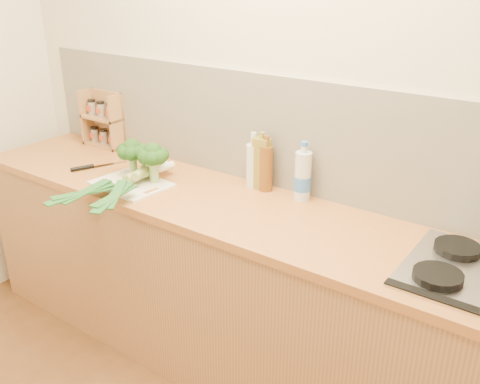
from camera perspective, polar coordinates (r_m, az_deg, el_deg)
name	(u,v)px	position (r m, az deg, el deg)	size (l,w,h in m)	color
room_shell	(284,135)	(2.51, 4.71, 6.13)	(3.50, 3.50, 3.50)	beige
counter	(248,293)	(2.60, 0.81, -10.75)	(3.20, 0.62, 0.90)	#A47144
chopping_board	(131,184)	(2.68, -11.50, 0.85)	(0.37, 0.27, 0.01)	white
broccoli_left	(132,151)	(2.75, -11.44, 4.33)	(0.16, 0.16, 0.19)	#8FB268
broccoli_right	(153,156)	(2.63, -9.28, 3.84)	(0.16, 0.16, 0.20)	#8FB268
leek_front	(125,179)	(2.68, -12.16, 1.39)	(0.14, 0.69, 0.04)	white
leek_mid	(129,179)	(2.62, -11.81, 1.41)	(0.16, 0.70, 0.04)	white
leek_back	(135,177)	(2.59, -11.15, 1.56)	(0.31, 0.64, 0.04)	white
chefs_knife	(89,167)	(2.95, -15.77, 2.58)	(0.14, 0.29, 0.02)	silver
spice_rack	(104,122)	(3.28, -14.26, 7.21)	(0.27, 0.11, 0.33)	#AC7B4A
oil_tin	(262,164)	(2.54, 2.31, 3.05)	(0.08, 0.05, 0.28)	olive
glass_bottle	(253,165)	(2.58, 1.43, 2.94)	(0.07, 0.07, 0.27)	silver
amber_bottle	(266,168)	(2.53, 2.80, 2.62)	(0.06, 0.06, 0.27)	brown
water_bottle	(303,177)	(2.45, 6.70, 1.55)	(0.08, 0.08, 0.26)	silver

